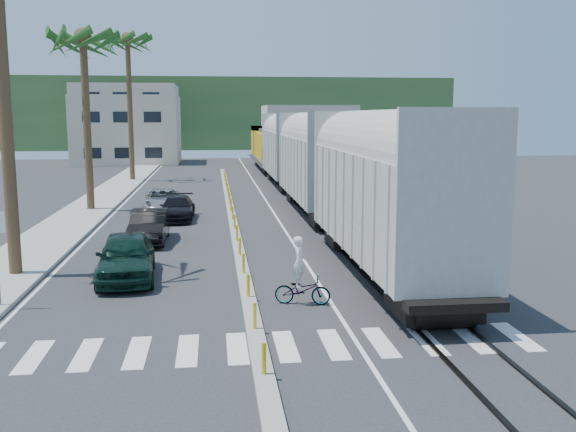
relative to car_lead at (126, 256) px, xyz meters
name	(u,v)px	position (x,y,z in m)	size (l,w,h in m)	color
ground	(252,322)	(4.06, -5.20, -0.81)	(140.00, 140.00, 0.00)	#28282B
sidewalk	(96,203)	(-4.44, 19.80, -0.74)	(3.00, 90.00, 0.15)	gray
rails	(298,195)	(9.06, 22.80, -0.78)	(1.56, 100.00, 0.06)	black
median	(231,212)	(4.06, 14.76, -0.73)	(0.45, 60.00, 0.85)	gray
crosswalk	(258,347)	(4.06, -7.20, -0.81)	(14.00, 2.20, 0.01)	silver
lane_markings	(196,203)	(1.91, 19.80, -0.81)	(9.42, 90.00, 0.01)	silver
freight_train	(303,157)	(9.06, 20.18, 2.09)	(3.00, 60.94, 5.85)	#A3A296
palm_trees	(88,26)	(-4.04, 17.50, 9.99)	(3.50, 37.20, 13.75)	brown
buildings	(172,125)	(-2.36, 66.46, 3.55)	(38.00, 27.00, 10.00)	#C1B099
hillside	(217,114)	(4.06, 94.80, 5.19)	(80.00, 20.00, 12.00)	#385628
car_lead	(126,256)	(0.00, 0.00, 0.00)	(2.28, 4.91, 1.63)	black
car_second	(149,226)	(0.16, 6.68, -0.09)	(1.56, 4.42, 1.45)	black
car_third	(177,208)	(1.07, 12.87, -0.17)	(1.91, 4.46, 1.28)	black
car_rear	(163,200)	(0.04, 16.21, -0.15)	(2.51, 4.89, 1.32)	#96989A
cyclist	(302,283)	(5.64, -3.69, -0.16)	(1.41, 1.97, 2.09)	#9EA0A5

